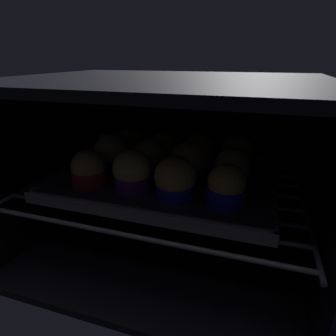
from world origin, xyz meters
TOP-DOWN VIEW (x-y plane):
  - oven_cavity at (0.00, 26.25)cm, footprint 59.00×47.00cm
  - oven_rack at (0.00, 22.00)cm, footprint 54.80×42.00cm
  - baking_tray at (0.00, 23.55)cm, footprint 43.68×34.80cm
  - muffin_row0_col0 at (-13.52, 14.67)cm, footprint 6.82×6.82cm
  - muffin_row0_col1 at (-4.27, 14.97)cm, footprint 7.21×7.21cm
  - muffin_row0_col2 at (4.26, 14.45)cm, footprint 7.46×7.46cm
  - muffin_row0_col3 at (13.27, 14.93)cm, footprint 6.82×6.82cm
  - muffin_row1_col0 at (-13.24, 23.25)cm, footprint 7.47×7.47cm
  - muffin_row1_col1 at (-4.48, 23.82)cm, footprint 6.90×6.90cm
  - muffin_row1_col2 at (4.24, 23.49)cm, footprint 7.38×7.38cm
  - muffin_row1_col3 at (13.27, 23.26)cm, footprint 6.85×6.85cm
  - muffin_row2_col0 at (-13.21, 32.68)cm, footprint 6.82×6.82cm
  - muffin_row2_col1 at (-4.13, 32.58)cm, footprint 6.82×6.82cm
  - muffin_row2_col2 at (4.58, 32.68)cm, footprint 7.34×7.34cm
  - muffin_row2_col3 at (13.28, 32.45)cm, footprint 7.27×7.27cm

SIDE VIEW (x-z plane):
  - oven_rack at x=0.00cm, z-range 13.20..14.00cm
  - baking_tray at x=0.00cm, z-range 13.57..15.77cm
  - oven_cavity at x=0.00cm, z-range -1.50..35.50cm
  - muffin_row2_col1 at x=-4.13cm, z-range 14.67..21.75cm
  - muffin_row2_col2 at x=4.58cm, z-range 14.60..21.94cm
  - muffin_row0_col0 at x=-13.52cm, z-range 14.71..21.89cm
  - muffin_row0_col3 at x=13.27cm, z-range 14.74..22.04cm
  - muffin_row2_col0 at x=-13.21cm, z-range 14.73..22.08cm
  - muffin_row1_col1 at x=-4.48cm, z-range 14.68..22.26cm
  - muffin_row1_col3 at x=13.27cm, z-range 14.75..22.26cm
  - muffin_row1_col2 at x=4.24cm, z-range 14.75..22.62cm
  - muffin_row0_col2 at x=4.26cm, z-range 14.78..22.63cm
  - muffin_row2_col3 at x=13.28cm, z-range 14.83..22.72cm
  - muffin_row0_col1 at x=-4.27cm, z-range 14.85..22.94cm
  - muffin_row1_col0 at x=-13.24cm, z-range 14.65..23.15cm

